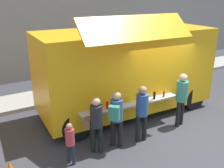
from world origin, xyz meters
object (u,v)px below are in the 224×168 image
Objects in this scene: child_near_queue at (70,140)px; customer_front_ordering at (142,109)px; trash_bin at (161,69)px; customer_rear_waiting at (96,121)px; food_truck_main at (126,69)px; customer_mid_with_backpack at (116,114)px; customer_extra_browsing at (182,95)px.

customer_front_ordering is at bearing -33.87° from child_near_queue.
trash_bin is 0.60× the size of customer_rear_waiting.
food_truck_main is 3.72× the size of customer_mid_with_backpack.
customer_front_ordering is 1.06× the size of customer_rear_waiting.
customer_front_ordering is 1.49× the size of child_near_queue.
customer_rear_waiting is at bearing 72.83° from customer_extra_browsing.
food_truck_main is at bearing -147.64° from trash_bin.
trash_bin is 0.58× the size of customer_mid_with_backpack.
food_truck_main is 3.63× the size of customer_front_ordering.
customer_extra_browsing is at bearing -43.47° from customer_mid_with_backpack.
customer_mid_with_backpack is 0.59m from customer_rear_waiting.
customer_extra_browsing is at bearing -123.97° from trash_bin.
customer_rear_waiting is at bearing 93.62° from customer_front_ordering.
child_near_queue is at bearing 138.86° from customer_mid_with_backpack.
customer_extra_browsing reaches higher than customer_mid_with_backpack.
customer_extra_browsing is at bearing -77.02° from customer_front_ordering.
food_truck_main is at bearing 6.06° from customer_mid_with_backpack.
customer_mid_with_backpack is at bearing -57.28° from customer_rear_waiting.
food_truck_main is 3.83× the size of customer_rear_waiting.
child_near_queue is at bearing -147.39° from trash_bin.
customer_rear_waiting is (-0.59, 0.05, -0.06)m from customer_mid_with_backpack.
food_truck_main is 5.39× the size of child_near_queue.
customer_extra_browsing is (2.41, 0.01, 0.04)m from customer_mid_with_backpack.
customer_mid_with_backpack is 2.42m from customer_extra_browsing.
customer_mid_with_backpack is 1.45× the size of child_near_queue.
food_truck_main is 3.56m from child_near_queue.
food_truck_main is 6.39× the size of trash_bin.
trash_bin is (3.66, 2.32, -1.12)m from food_truck_main.
trash_bin is at bearing -50.38° from customer_extra_browsing.
customer_rear_waiting is at bearing -24.72° from child_near_queue.
customer_rear_waiting is (-1.38, 0.14, -0.06)m from customer_front_ordering.
food_truck_main is 4.48m from trash_bin.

